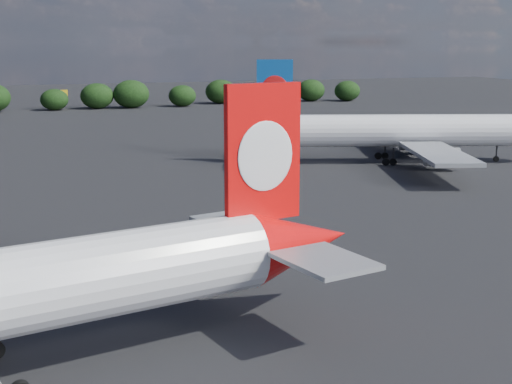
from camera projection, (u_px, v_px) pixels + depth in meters
name	position (u px, v px, depth m)	size (l,w,h in m)	color
ground	(31.00, 188.00, 96.83)	(500.00, 500.00, 0.00)	black
china_southern_airliner	(392.00, 132.00, 116.86)	(50.46, 48.41, 16.78)	white
billboard_yellow	(59.00, 95.00, 212.76)	(5.00, 0.30, 5.50)	yellow
horizon_treeline	(32.00, 97.00, 207.54)	(205.83, 15.84, 8.51)	black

